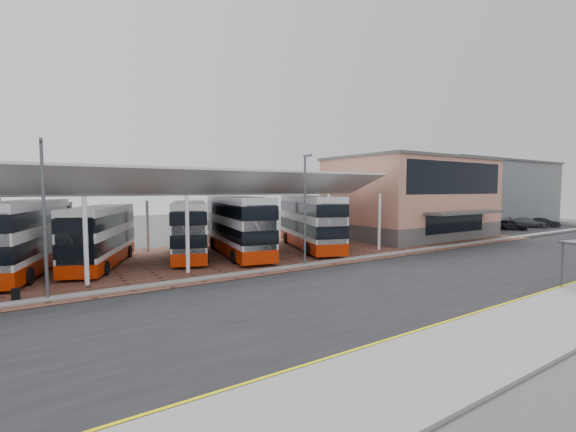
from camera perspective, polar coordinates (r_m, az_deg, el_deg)
name	(u,v)px	position (r m, az deg, el deg)	size (l,w,h in m)	color
ground	(341,288)	(22.43, 7.81, -10.55)	(140.00, 140.00, 0.00)	#42453F
road	(353,292)	(21.71, 9.58, -11.03)	(120.00, 14.00, 0.02)	black
forecourt	(260,253)	(34.03, -4.14, -5.46)	(72.00, 16.00, 0.06)	brown
sidewalk	(500,338)	(16.99, 28.95, -15.57)	(120.00, 4.00, 0.14)	gray
north_kerb	(282,268)	(27.27, -0.84, -7.74)	(120.00, 0.80, 0.14)	gray
carpark_surface	(531,229)	(64.20, 32.36, -1.61)	(22.00, 10.00, 0.08)	black
yellow_line_near	(452,324)	(17.96, 23.11, -14.47)	(120.00, 0.12, 0.01)	#E8D300
yellow_line_far	(445,322)	(18.12, 22.30, -14.29)	(120.00, 0.12, 0.01)	#E8D300
canopy	(164,187)	(31.41, -17.95, 4.13)	(37.00, 11.63, 7.07)	white
terminal	(411,197)	(48.03, 17.75, 2.66)	(18.40, 14.40, 9.25)	#524E4D
warehouse	(458,192)	(74.21, 23.92, 3.30)	(30.50, 20.50, 10.25)	slate
lamp_west	(44,214)	(22.67, -32.42, 0.19)	(0.16, 0.90, 8.07)	#4F5257
lamp_east	(305,207)	(27.90, 2.54, 1.41)	(0.16, 0.90, 8.07)	#4F5257
bus_1	(25,237)	(30.72, -34.45, -2.64)	(5.89, 11.91, 4.79)	silver
bus_2	(101,236)	(30.97, -25.98, -2.73)	(6.29, 10.59, 4.32)	silver
bus_3	(189,229)	(32.76, -14.40, -1.93)	(6.01, 11.20, 4.53)	silver
bus_4	(238,226)	(32.84, -7.45, -1.46)	(4.82, 12.27, 4.93)	silver
bus_5	(310,222)	(36.09, 3.26, -0.94)	(6.46, 12.23, 4.94)	silver
suitcase	(16,295)	(23.78, -35.35, -9.48)	(0.37, 0.26, 0.63)	black
carpark_car_a	(510,225)	(60.61, 30.07, -1.11)	(1.67, 4.15, 1.41)	black
carpark_car_b	(528,222)	(66.10, 31.96, -0.81)	(1.94, 4.76, 1.38)	#47494F
carpark_car_c	(544,222)	(68.07, 33.66, -0.78)	(1.41, 4.03, 1.33)	black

